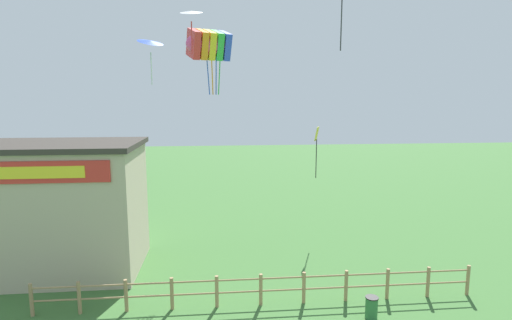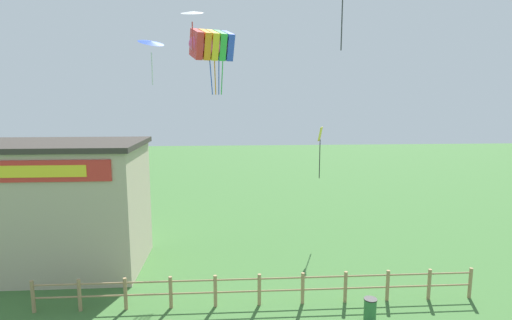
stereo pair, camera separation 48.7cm
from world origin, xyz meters
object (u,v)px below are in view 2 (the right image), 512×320
(seaside_building, at_px, (57,206))
(kite_white_delta, at_px, (192,13))
(trash_bin, at_px, (370,309))
(kite_rainbow_parafoil, at_px, (212,45))
(kite_blue_delta, at_px, (151,43))
(kite_yellow_diamond, at_px, (320,143))

(seaside_building, distance_m, kite_white_delta, 10.95)
(seaside_building, bearing_deg, trash_bin, -22.56)
(kite_white_delta, bearing_deg, seaside_building, 170.01)
(trash_bin, bearing_deg, kite_rainbow_parafoil, 125.09)
(seaside_building, distance_m, kite_blue_delta, 9.07)
(kite_rainbow_parafoil, xyz_separation_m, kite_yellow_diamond, (6.17, 0.96, -5.41))
(trash_bin, relative_size, kite_blue_delta, 0.43)
(trash_bin, height_order, kite_blue_delta, kite_blue_delta)
(seaside_building, relative_size, kite_white_delta, 4.30)
(kite_rainbow_parafoil, distance_m, kite_blue_delta, 5.46)
(kite_white_delta, distance_m, kite_yellow_diamond, 10.53)
(seaside_building, height_order, trash_bin, seaside_building)
(seaside_building, height_order, kite_yellow_diamond, kite_yellow_diamond)
(seaside_building, relative_size, kite_rainbow_parafoil, 2.34)
(kite_blue_delta, xyz_separation_m, kite_yellow_diamond, (8.42, 5.90, -4.83))
(trash_bin, height_order, kite_yellow_diamond, kite_yellow_diamond)
(trash_bin, bearing_deg, kite_yellow_diamond, 89.01)
(kite_rainbow_parafoil, bearing_deg, seaside_building, -157.64)
(seaside_building, bearing_deg, kite_blue_delta, -20.81)
(kite_white_delta, bearing_deg, kite_rainbow_parafoil, 81.39)
(kite_rainbow_parafoil, relative_size, kite_white_delta, 1.83)
(kite_rainbow_parafoil, xyz_separation_m, kite_blue_delta, (-2.25, -4.94, -0.58))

